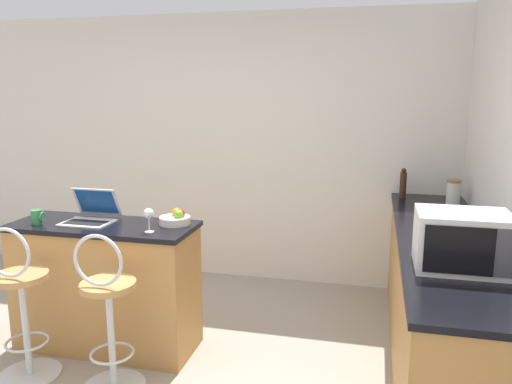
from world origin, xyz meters
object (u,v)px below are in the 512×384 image
at_px(laptop, 92,213).
at_px(mug_green, 37,217).
at_px(microwave, 462,241).
at_px(toaster, 450,229).
at_px(bar_stool_near, 22,307).
at_px(mug_blue, 463,226).
at_px(pepper_mill, 403,184).
at_px(fruit_bowl, 176,219).
at_px(wine_glass_short, 149,215).
at_px(storage_jar, 453,193).
at_px(bar_stool_far, 108,317).

relative_size(laptop, mug_green, 3.36).
relative_size(microwave, toaster, 1.93).
bearing_deg(laptop, bar_stool_near, -109.46).
bearing_deg(bar_stool_near, mug_blue, 17.14).
bearing_deg(pepper_mill, mug_green, -148.94).
height_order(bar_stool_near, fruit_bowl, same).
bearing_deg(wine_glass_short, bar_stool_near, -152.24).
relative_size(wine_glass_short, storage_jar, 0.75).
bearing_deg(bar_stool_far, toaster, 16.84).
bearing_deg(fruit_bowl, mug_green, -166.59).
distance_m(toaster, storage_jar, 1.08).
xyz_separation_m(laptop, fruit_bowl, (0.62, 0.07, -0.02)).
distance_m(bar_stool_near, fruit_bowl, 1.14).
relative_size(wine_glass_short, fruit_bowl, 0.75).
xyz_separation_m(toaster, wine_glass_short, (-1.92, -0.23, 0.04)).
xyz_separation_m(bar_stool_near, storage_jar, (2.81, 1.69, 0.55)).
relative_size(microwave, mug_blue, 4.62).
relative_size(bar_stool_near, laptop, 3.04).
bearing_deg(fruit_bowl, microwave, -15.17).
bearing_deg(microwave, mug_green, 174.54).
xyz_separation_m(toaster, pepper_mill, (-0.22, 1.32, 0.04)).
distance_m(bar_stool_far, toaster, 2.19).
height_order(toaster, wine_glass_short, toaster).
bearing_deg(bar_stool_far, mug_green, 152.32).
bearing_deg(bar_stool_far, bar_stool_near, 180.00).
relative_size(laptop, wine_glass_short, 2.09).
relative_size(microwave, fruit_bowl, 2.16).
height_order(laptop, fruit_bowl, laptop).
bearing_deg(toaster, mug_green, -175.50).
bearing_deg(toaster, wine_glass_short, -173.17).
distance_m(laptop, mug_green, 0.37).
xyz_separation_m(microwave, mug_blue, (0.12, 0.72, -0.11)).
distance_m(laptop, pepper_mill, 2.62).
distance_m(bar_stool_far, wine_glass_short, 0.69).
bearing_deg(mug_green, laptop, 26.08).
bearing_deg(bar_stool_near, mug_green, 108.81).
bearing_deg(mug_green, bar_stool_near, -71.19).
height_order(wine_glass_short, mug_green, wine_glass_short).
xyz_separation_m(pepper_mill, mug_blue, (0.34, -1.09, -0.08)).
xyz_separation_m(bar_stool_near, fruit_bowl, (0.82, 0.62, 0.48)).
bearing_deg(toaster, fruit_bowl, 179.73).
xyz_separation_m(bar_stool_far, laptop, (-0.42, 0.56, 0.50)).
xyz_separation_m(laptop, microwave, (2.44, -0.43, 0.09)).
height_order(bar_stool_near, mug_blue, bar_stool_near).
distance_m(mug_green, mug_blue, 2.93).
distance_m(wine_glass_short, storage_jar, 2.45).
bearing_deg(fruit_bowl, bar_stool_far, -107.93).
bearing_deg(mug_blue, storage_jar, 86.67).
relative_size(toaster, pepper_mill, 0.92).
height_order(bar_stool_far, mug_green, bar_stool_far).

